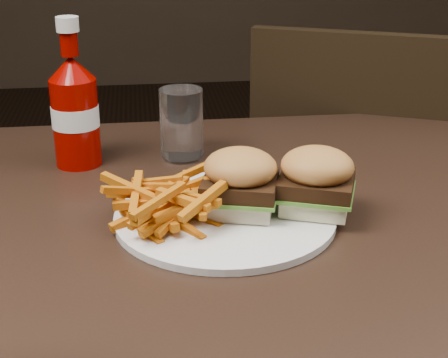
{
  "coord_description": "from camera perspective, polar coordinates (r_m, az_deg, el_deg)",
  "views": [
    {
      "loc": [
        -0.05,
        -0.74,
        1.12
      ],
      "look_at": [
        0.04,
        0.01,
        0.8
      ],
      "focal_mm": 55.0,
      "sensor_mm": 36.0,
      "label": 1
    }
  ],
  "objects": [
    {
      "name": "ketchup_bottle",
      "position": [
        1.0,
        -12.19,
        4.44
      ],
      "size": [
        0.08,
        0.08,
        0.13
      ],
      "primitive_type": "cylinder",
      "rotation": [
        0.0,
        0.0,
        0.17
      ],
      "color": "#800300",
      "rests_on": "dining_table"
    },
    {
      "name": "chair_far",
      "position": [
        1.57,
        11.25,
        -3.67
      ],
      "size": [
        0.57,
        0.57,
        0.04
      ],
      "primitive_type": "cube",
      "rotation": [
        0.0,
        0.0,
        2.73
      ],
      "color": "black",
      "rests_on": "ground"
    },
    {
      "name": "plate",
      "position": [
        0.83,
        0.09,
        -3.14
      ],
      "size": [
        0.27,
        0.27,
        0.01
      ],
      "primitive_type": "cylinder",
      "color": "white",
      "rests_on": "dining_table"
    },
    {
      "name": "tumbler",
      "position": [
        1.01,
        -3.55,
        4.72
      ],
      "size": [
        0.08,
        0.08,
        0.1
      ],
      "primitive_type": "cylinder",
      "rotation": [
        0.0,
        0.0,
        0.23
      ],
      "color": "white",
      "rests_on": "dining_table"
    },
    {
      "name": "sandwich_half_b",
      "position": [
        0.84,
        7.6,
        -1.85
      ],
      "size": [
        0.1,
        0.1,
        0.02
      ],
      "primitive_type": "cube",
      "rotation": [
        0.0,
        0.0,
        -0.36
      ],
      "color": "beige",
      "rests_on": "plate"
    },
    {
      "name": "sandwich_half_a",
      "position": [
        0.83,
        1.34,
        -1.99
      ],
      "size": [
        0.09,
        0.09,
        0.02
      ],
      "primitive_type": "cube",
      "rotation": [
        0.0,
        0.0,
        -0.28
      ],
      "color": "beige",
      "rests_on": "plate"
    },
    {
      "name": "fries_pile",
      "position": [
        0.8,
        -4.07,
        -1.87
      ],
      "size": [
        0.12,
        0.12,
        0.05
      ],
      "primitive_type": null,
      "rotation": [
        0.0,
        0.0,
        -0.03
      ],
      "color": "#B25614",
      "rests_on": "plate"
    },
    {
      "name": "dining_table",
      "position": [
        0.83,
        -2.92,
        -4.94
      ],
      "size": [
        1.2,
        0.8,
        0.04
      ],
      "primitive_type": "cube",
      "color": "black",
      "rests_on": "ground"
    }
  ]
}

